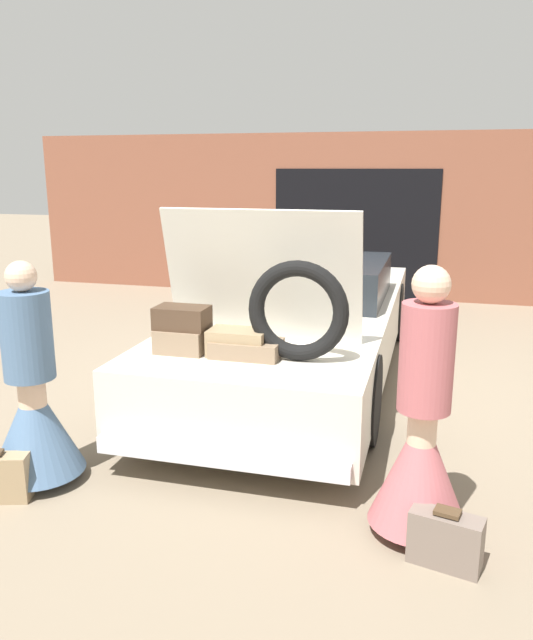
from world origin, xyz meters
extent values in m
plane|color=#7F705B|center=(0.00, 0.00, 0.00)|extent=(40.00, 40.00, 0.00)
cube|color=brown|center=(0.00, 4.40, 1.40)|extent=(12.00, 0.12, 2.80)
cube|color=black|center=(0.00, 4.33, 1.10)|extent=(2.80, 0.02, 2.20)
cube|color=silver|center=(0.00, 0.00, 0.49)|extent=(1.92, 5.39, 0.63)
cube|color=#1E2328|center=(0.00, 0.32, 1.01)|extent=(1.69, 1.73, 0.41)
cylinder|color=black|center=(-0.89, 1.67, 0.38)|extent=(0.18, 0.75, 0.75)
cylinder|color=black|center=(0.89, 1.67, 0.38)|extent=(0.18, 0.75, 0.75)
cylinder|color=black|center=(-0.89, -1.62, 0.38)|extent=(0.18, 0.75, 0.75)
cylinder|color=black|center=(0.89, -1.62, 0.38)|extent=(0.18, 0.75, 0.75)
cube|color=silver|center=(0.00, -2.74, 0.28)|extent=(1.83, 0.10, 0.12)
cube|color=silver|center=(0.00, -1.62, 1.36)|extent=(1.63, 0.31, 1.10)
cube|color=#8C7259|center=(-0.53, -2.06, 0.90)|extent=(0.39, 0.32, 0.19)
cube|color=#9E8460|center=(-0.07, -2.06, 0.91)|extent=(0.45, 0.27, 0.21)
cube|color=#473323|center=(-0.53, -2.06, 1.08)|extent=(0.41, 0.26, 0.18)
cube|color=#8C7259|center=(0.00, -2.06, 0.87)|extent=(0.53, 0.32, 0.13)
torus|color=black|center=(0.40, -2.06, 1.19)|extent=(0.76, 0.12, 0.76)
cylinder|color=beige|center=(-1.34, -2.88, 0.39)|extent=(0.19, 0.19, 0.78)
cone|color=slate|center=(-1.34, -2.88, 0.43)|extent=(0.67, 0.67, 0.70)
cylinder|color=slate|center=(-1.34, -2.88, 1.09)|extent=(0.35, 0.35, 0.62)
sphere|color=beige|center=(-1.34, -2.88, 1.51)|extent=(0.21, 0.21, 0.21)
cylinder|color=beige|center=(1.34, -2.86, 0.41)|extent=(0.17, 0.17, 0.82)
cone|color=#B25B60|center=(1.34, -2.86, 0.45)|extent=(0.60, 0.60, 0.74)
cylinder|color=#B25B60|center=(1.34, -2.86, 1.14)|extent=(0.32, 0.32, 0.65)
sphere|color=beige|center=(1.34, -2.86, 1.58)|extent=(0.22, 0.22, 0.22)
cube|color=#75665B|center=(1.51, -3.15, 0.16)|extent=(0.43, 0.26, 0.32)
cube|color=#4C3823|center=(1.51, -3.15, 0.34)|extent=(0.16, 0.13, 0.02)
camera|label=1|loc=(1.34, -6.45, 2.22)|focal=35.00mm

